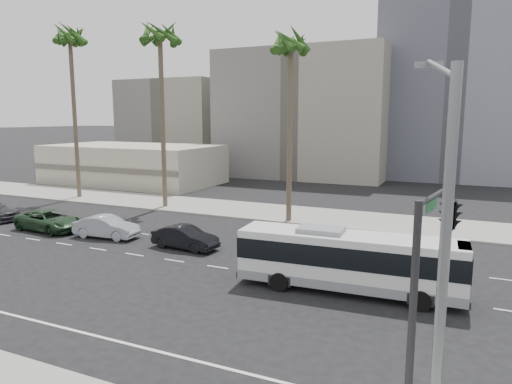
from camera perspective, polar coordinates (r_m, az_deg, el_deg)
The scene contains 16 objects.
ground at distance 26.03m, azimuth 1.11°, elevation -10.11°, with size 700.00×700.00×0.00m, color black.
sidewalk_north at distance 40.21m, azimuth 9.87°, elevation -3.19°, with size 120.00×7.00×0.15m, color gray.
commercial_low at distance 63.01m, azimuth -14.86°, elevation 3.33°, with size 22.00×12.16×5.00m.
midrise_beige_west at distance 70.97m, azimuth 6.65°, elevation 9.45°, with size 24.00×18.00×18.00m, color gray.
midrise_gray_center at distance 74.73m, azimuth 23.54°, elevation 11.82°, with size 20.00×20.00×26.00m, color slate.
midrise_beige_far at distance 86.84m, azimuth -9.06°, elevation 8.35°, with size 18.00×16.00×15.00m, color gray.
civic_tower at distance 274.50m, azimuth 22.53°, elevation 14.84°, with size 42.00×42.00×129.00m.
city_bus at distance 23.57m, azimuth 11.30°, elevation -8.14°, with size 11.08×3.02×3.15m.
car_a at distance 31.07m, azimuth -8.71°, elevation -5.55°, with size 4.58×1.60×1.51m, color black.
car_b at distance 35.14m, azimuth -17.91°, elevation -4.11°, with size 4.80×1.67×1.58m, color #999DA8.
car_c at distance 38.90m, azimuth -24.10°, elevation -3.21°, with size 5.67×2.62×1.58m, color #1E3921.
streetlight_corner at distance 10.57m, azimuth 21.67°, elevation -7.29°, with size 1.39×4.75×10.13m.
traffic_signal at distance 14.11m, azimuth 22.45°, elevation -3.55°, with size 3.16×4.25×6.79m.
palm_near at distance 38.08m, azimuth 4.28°, elevation 17.19°, with size 4.56×4.56×15.36m.
palm_mid at distance 45.26m, azimuth -11.73°, elevation 17.86°, with size 5.61×5.61×17.30m.
palm_far at distance 53.32m, azimuth -21.92°, elevation 16.84°, with size 5.22×5.22×17.93m.
Camera 1 is at (9.67, -22.58, 8.60)m, focal length 32.50 mm.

